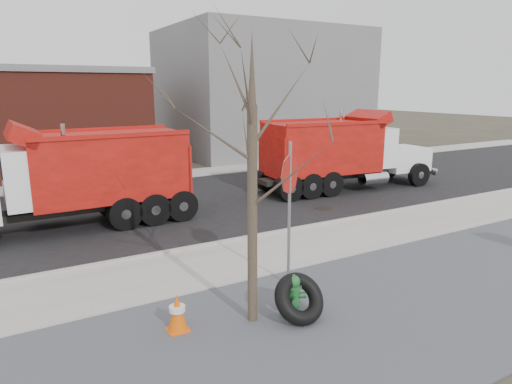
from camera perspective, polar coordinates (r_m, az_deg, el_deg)
ground at (r=12.49m, az=6.58°, el=-7.18°), size 120.00×120.00×0.00m
gravel_verge at (r=10.12m, az=18.67°, el=-12.72°), size 60.00×5.00×0.03m
sidewalk at (r=12.67m, az=5.91°, el=-6.72°), size 60.00×2.50×0.06m
curb at (r=13.68m, az=2.74°, el=-5.06°), size 60.00×0.15×0.11m
road at (r=17.73m, az=-5.53°, el=-1.06°), size 60.00×9.40×0.02m
far_sidewalk at (r=22.93m, az=-11.42°, el=2.00°), size 60.00×2.00×0.06m
building_grey at (r=31.75m, az=0.55°, el=12.44°), size 12.00×10.00×8.00m
bare_tree at (r=7.87m, az=-0.48°, el=5.75°), size 3.20×3.20×5.20m
fire_hydrant at (r=8.87m, az=4.70°, el=-13.07°), size 0.49×0.48×0.86m
truck_tire at (r=8.75m, az=5.43°, el=-13.13°), size 1.04×0.88×0.96m
stop_sign at (r=9.67m, az=4.22°, el=0.13°), size 0.75×0.49×3.19m
traffic_cone_near at (r=8.51m, az=-9.81°, el=-14.67°), size 0.38×0.38×0.72m
dump_truck_red_a at (r=19.67m, az=10.68°, el=5.10°), size 8.19×2.79×3.29m
dump_truck_red_b at (r=14.94m, az=-21.52°, el=2.00°), size 7.79×2.38×3.29m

